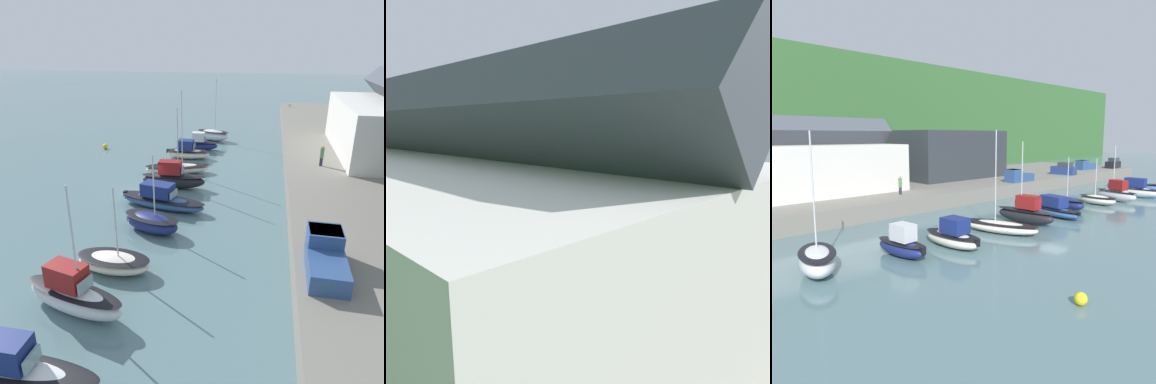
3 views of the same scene
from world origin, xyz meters
TOP-DOWN VIEW (x-y plane):
  - ground_plane at (0.00, 0.00)m, footprint 320.00×320.00m
  - harbor_clubhouse at (-12.72, 24.36)m, footprint 18.71×11.19m
  - moored_boat_2 at (-12.07, 1.32)m, footprint 2.31×5.60m
  - moored_boat_3 at (-6.20, 1.51)m, footprint 4.14×7.42m
  - moored_boat_4 at (-1.65, 2.17)m, footprint 2.12×6.47m
  - moored_boat_5 at (3.23, 2.37)m, footprint 3.63×8.23m
  - moored_boat_6 at (7.65, 2.87)m, footprint 3.60×5.14m
  - moored_boat_7 at (13.28, 2.16)m, footprint 2.56×4.95m
  - moored_boat_8 at (17.36, 1.62)m, footprint 3.06×6.33m
  - moored_boat_9 at (22.42, 1.50)m, footprint 1.90×7.81m
  - moored_boat_10 at (27.20, 3.13)m, footprint 3.28×7.56m
  - pickup_truck_0 at (13.11, 14.69)m, footprint 4.75×2.05m
  - person_on_quay at (-6.44, 16.56)m, footprint 0.40×0.40m

SIDE VIEW (x-z plane):
  - ground_plane at x=0.00m, z-range 0.00..0.00m
  - moored_boat_3 at x=-6.20m, z-range -3.94..5.09m
  - moored_boat_7 at x=13.28m, z-range -2.24..3.47m
  - moored_boat_6 at x=7.65m, z-range -2.29..3.82m
  - moored_boat_5 at x=3.23m, z-range -0.32..1.89m
  - moored_boat_10 at x=27.20m, z-range 0.04..1.62m
  - moored_boat_2 at x=-12.07m, z-range -0.33..2.01m
  - moored_boat_9 at x=22.42m, z-range -0.36..2.32m
  - moored_boat_4 at x=-1.65m, z-range -2.96..5.04m
  - moored_boat_8 at x=17.36m, z-range -2.62..4.71m
  - pickup_truck_0 at x=13.11m, z-range 1.63..3.53m
  - person_on_quay at x=-6.44m, z-range 1.79..3.93m
  - harbor_clubhouse at x=-12.72m, z-range 0.48..9.48m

